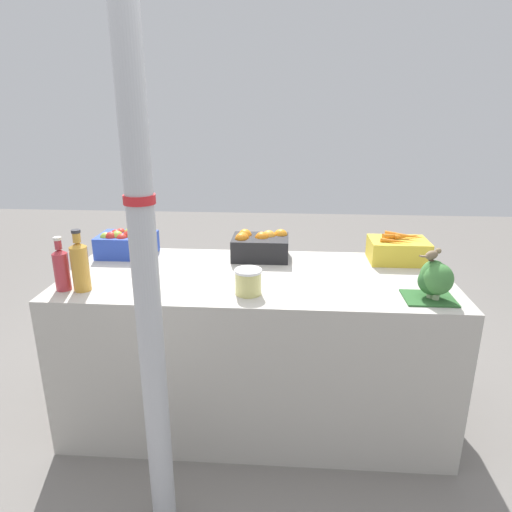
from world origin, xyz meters
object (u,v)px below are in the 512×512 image
(support_pole, at_px, (140,202))
(apple_crate, at_px, (127,242))
(orange_crate, at_px, (260,245))
(sparrow_bird, at_px, (432,255))
(pickle_jar, at_px, (248,282))
(broccoli_pile, at_px, (434,280))
(carrot_crate, at_px, (398,249))
(juice_bottle_amber, at_px, (80,265))
(juice_bottle_ruby, at_px, (61,268))

(support_pole, bearing_deg, apple_crate, 113.23)
(support_pole, distance_m, apple_crate, 1.18)
(orange_crate, bearing_deg, sparrow_bird, -33.70)
(orange_crate, distance_m, pickle_jar, 0.52)
(orange_crate, distance_m, sparrow_bird, 0.94)
(apple_crate, height_order, broccoli_pile, broccoli_pile)
(orange_crate, distance_m, carrot_crate, 0.76)
(apple_crate, xyz_separation_m, orange_crate, (0.76, 0.01, -0.00))
(support_pole, relative_size, juice_bottle_amber, 9.23)
(support_pole, height_order, pickle_jar, support_pole)
(orange_crate, bearing_deg, carrot_crate, -0.34)
(juice_bottle_ruby, bearing_deg, apple_crate, 76.74)
(juice_bottle_ruby, relative_size, sparrow_bird, 2.19)
(orange_crate, xyz_separation_m, pickle_jar, (-0.02, -0.52, -0.02))
(juice_bottle_amber, height_order, sparrow_bird, juice_bottle_amber)
(sparrow_bird, bearing_deg, pickle_jar, 144.13)
(apple_crate, relative_size, sparrow_bird, 2.67)
(broccoli_pile, relative_size, juice_bottle_amber, 0.76)
(apple_crate, xyz_separation_m, broccoli_pile, (1.56, -0.52, 0.01))
(support_pole, height_order, sparrow_bird, support_pole)
(juice_bottle_ruby, distance_m, juice_bottle_amber, 0.09)
(orange_crate, bearing_deg, apple_crate, -179.35)
(pickle_jar, distance_m, sparrow_bird, 0.81)
(juice_bottle_amber, bearing_deg, pickle_jar, 0.80)
(orange_crate, height_order, carrot_crate, carrot_crate)
(carrot_crate, height_order, sparrow_bird, sparrow_bird)
(pickle_jar, bearing_deg, juice_bottle_amber, -179.20)
(orange_crate, relative_size, juice_bottle_ruby, 1.22)
(support_pole, relative_size, sparrow_bird, 23.04)
(orange_crate, relative_size, broccoli_pile, 1.41)
(carrot_crate, bearing_deg, orange_crate, 179.66)
(apple_crate, xyz_separation_m, juice_bottle_amber, (-0.03, -0.52, 0.05))
(orange_crate, xyz_separation_m, sparrow_bird, (0.78, -0.52, 0.13))
(support_pole, relative_size, orange_crate, 8.62)
(support_pole, relative_size, apple_crate, 8.62)
(broccoli_pile, bearing_deg, apple_crate, 161.55)
(apple_crate, distance_m, pickle_jar, 0.90)
(orange_crate, height_order, juice_bottle_amber, juice_bottle_amber)
(juice_bottle_ruby, bearing_deg, pickle_jar, 0.71)
(juice_bottle_ruby, bearing_deg, broccoli_pile, 0.17)
(carrot_crate, xyz_separation_m, juice_bottle_amber, (-1.55, -0.53, 0.06))
(broccoli_pile, height_order, pickle_jar, broccoli_pile)
(support_pole, relative_size, pickle_jar, 21.61)
(support_pole, height_order, carrot_crate, support_pole)
(support_pole, height_order, juice_bottle_ruby, support_pole)
(sparrow_bird, bearing_deg, support_pole, 167.71)
(juice_bottle_ruby, height_order, juice_bottle_amber, juice_bottle_amber)
(orange_crate, xyz_separation_m, juice_bottle_amber, (-0.80, -0.53, 0.05))
(orange_crate, height_order, broccoli_pile, broccoli_pile)
(juice_bottle_ruby, relative_size, juice_bottle_amber, 0.88)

